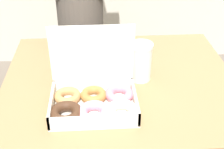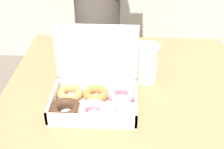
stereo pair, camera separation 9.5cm
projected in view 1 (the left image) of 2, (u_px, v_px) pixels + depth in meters
name	position (u px, v px, depth m)	size (l,w,h in m)	color
table	(119.00, 148.00, 1.37)	(0.87, 0.74, 0.72)	#99754C
donut_box	(94.00, 99.00, 1.01)	(0.31, 0.23, 0.26)	white
coffee_cup	(141.00, 62.00, 1.14)	(0.08, 0.08, 0.15)	silver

